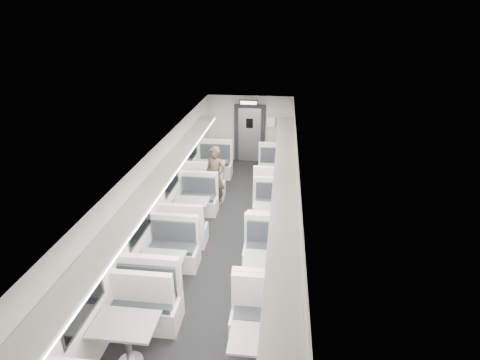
% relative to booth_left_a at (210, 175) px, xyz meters
% --- Properties ---
extents(room, '(3.24, 12.24, 2.64)m').
position_rel_booth_left_a_xyz_m(room, '(1.00, -3.53, 0.79)').
color(room, black).
rests_on(room, ground).
extents(booth_left_a, '(1.12, 2.27, 1.21)m').
position_rel_booth_left_a_xyz_m(booth_left_a, '(0.00, 0.00, 0.00)').
color(booth_left_a, silver).
rests_on(booth_left_a, room).
extents(booth_left_b, '(1.03, 2.08, 1.11)m').
position_rel_booth_left_a_xyz_m(booth_left_b, '(0.00, -2.46, -0.03)').
color(booth_left_b, silver).
rests_on(booth_left_b, room).
extents(booth_left_c, '(1.04, 2.12, 1.13)m').
position_rel_booth_left_a_xyz_m(booth_left_c, '(0.00, -4.88, -0.03)').
color(booth_left_c, silver).
rests_on(booth_left_c, room).
extents(booth_left_d, '(1.14, 2.31, 1.23)m').
position_rel_booth_left_a_xyz_m(booth_left_d, '(0.00, -6.61, 0.01)').
color(booth_left_d, silver).
rests_on(booth_left_d, room).
extents(booth_right_a, '(1.12, 2.27, 1.22)m').
position_rel_booth_left_a_xyz_m(booth_right_a, '(2.00, -0.14, 0.00)').
color(booth_right_a, silver).
rests_on(booth_right_a, room).
extents(booth_right_b, '(1.01, 2.04, 1.09)m').
position_rel_booth_left_a_xyz_m(booth_right_b, '(2.00, -2.55, -0.04)').
color(booth_right_b, silver).
rests_on(booth_right_b, room).
extents(booth_right_c, '(1.07, 2.16, 1.16)m').
position_rel_booth_left_a_xyz_m(booth_right_c, '(2.00, -4.72, -0.02)').
color(booth_right_c, silver).
rests_on(booth_right_c, room).
extents(booth_right_d, '(1.08, 2.19, 1.17)m').
position_rel_booth_left_a_xyz_m(booth_right_d, '(2.00, -6.62, -0.01)').
color(booth_right_d, silver).
rests_on(booth_right_d, room).
extents(passenger, '(0.73, 0.60, 1.72)m').
position_rel_booth_left_a_xyz_m(passenger, '(0.38, -1.19, 0.46)').
color(passenger, black).
rests_on(passenger, room).
extents(window_a, '(0.02, 1.18, 0.84)m').
position_rel_booth_left_a_xyz_m(window_a, '(-0.49, -0.13, 0.94)').
color(window_a, black).
rests_on(window_a, room).
extents(window_b, '(0.02, 1.18, 0.84)m').
position_rel_booth_left_a_xyz_m(window_b, '(-0.49, -2.33, 0.94)').
color(window_b, black).
rests_on(window_b, room).
extents(window_c, '(0.02, 1.18, 0.84)m').
position_rel_booth_left_a_xyz_m(window_c, '(-0.49, -4.53, 0.94)').
color(window_c, black).
rests_on(window_c, room).
extents(window_d, '(0.02, 1.18, 0.84)m').
position_rel_booth_left_a_xyz_m(window_d, '(-0.49, -6.73, 0.94)').
color(window_d, black).
rests_on(window_d, room).
extents(luggage_rack_left, '(0.46, 10.40, 0.09)m').
position_rel_booth_left_a_xyz_m(luggage_rack_left, '(-0.24, -3.83, 1.51)').
color(luggage_rack_left, silver).
rests_on(luggage_rack_left, room).
extents(luggage_rack_right, '(0.46, 10.40, 0.09)m').
position_rel_booth_left_a_xyz_m(luggage_rack_right, '(2.24, -3.83, 1.51)').
color(luggage_rack_right, silver).
rests_on(luggage_rack_right, room).
extents(vestibule_door, '(1.10, 0.13, 2.10)m').
position_rel_booth_left_a_xyz_m(vestibule_door, '(1.00, 2.40, 0.63)').
color(vestibule_door, black).
rests_on(vestibule_door, room).
extents(exit_sign, '(0.62, 0.12, 0.16)m').
position_rel_booth_left_a_xyz_m(exit_sign, '(1.00, 1.91, 1.87)').
color(exit_sign, black).
rests_on(exit_sign, room).
extents(wall_notice, '(0.32, 0.02, 0.40)m').
position_rel_booth_left_a_xyz_m(wall_notice, '(1.75, 2.39, 1.09)').
color(wall_notice, white).
rests_on(wall_notice, room).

